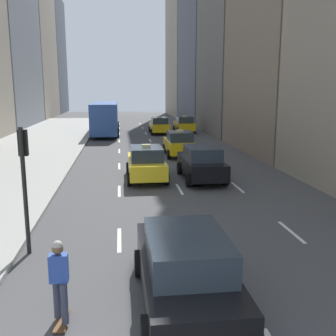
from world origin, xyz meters
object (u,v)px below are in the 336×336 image
Objects in this scene: taxi_second at (179,143)px; traffic_light_pole at (24,170)px; skateboarder at (59,278)px; sedan_silver_behind at (201,163)px; taxi_fourth at (146,163)px; city_bus at (105,117)px; taxi_lead at (184,124)px; taxi_third at (159,125)px; sedan_black_near at (185,268)px.

taxi_second is 17.39m from traffic_light_pole.
skateboarder is at bearing -69.20° from traffic_light_pole.
sedan_silver_behind is at bearing 66.21° from skateboarder.
skateboarder is at bearing -113.79° from sedan_silver_behind.
taxi_fourth is 0.38× the size of city_bus.
taxi_lead is 32.48m from traffic_light_pole.
city_bus is at bearing 97.38° from taxi_fourth.
sedan_silver_behind is 13.24m from skateboarder.
traffic_light_pole is at bearing -92.13° from city_bus.
taxi_lead and taxi_second have the same top height.
taxi_lead reaches higher than skateboarder.
skateboarder is at bearing -103.20° from taxi_lead.
taxi_second is 15.66m from city_bus.
city_bus is at bearing 111.04° from taxi_second.
city_bus is at bearing 175.60° from taxi_third.
taxi_third is (0.00, 14.16, 0.00)m from taxi_second.
taxi_third is 1.22× the size of traffic_light_pole.
taxi_third is 21.70m from sedan_silver_behind.
taxi_second is at bearing -100.53° from taxi_lead.
skateboarder is at bearing -98.98° from taxi_third.
taxi_lead is 0.94× the size of sedan_silver_behind.
taxi_third reaches higher than sedan_silver_behind.
taxi_third is at bearing 82.50° from taxi_fourth.
sedan_black_near is 12.11m from sedan_silver_behind.
sedan_silver_behind is at bearing 76.63° from sedan_black_near.
sedan_black_near is 0.40× the size of city_bus.
taxi_third is (-2.80, -0.90, 0.00)m from taxi_lead.
taxi_second and taxi_third have the same top height.
taxi_second is at bearing 90.00° from sedan_silver_behind.
skateboarder is at bearing -105.20° from taxi_second.
sedan_black_near is at bearing -90.00° from taxi_fourth.
sedan_black_near is at bearing -98.25° from taxi_second.
taxi_second is (-2.80, -15.06, 0.00)m from taxi_lead.
city_bus is at bearing 104.23° from sedan_silver_behind.
taxi_second is 0.94× the size of sedan_silver_behind.
city_bus reaches higher than taxi_lead.
city_bus is (-5.61, 14.59, 0.91)m from taxi_second.
taxi_lead is at bearing 80.75° from sedan_black_near.
taxi_lead is at bearing 72.88° from traffic_light_pole.
taxi_third is at bearing 81.02° from skateboarder.
taxi_third is at bearing -162.19° from taxi_lead.
sedan_black_near is (-2.80, -33.48, -0.01)m from taxi_third.
taxi_third is 2.52× the size of skateboarder.
taxi_fourth reaches higher than sedan_black_near.
taxi_fourth is 12.80m from skateboarder.
taxi_lead is 2.52× the size of skateboarder.
taxi_second is at bearing 81.75° from sedan_black_near.
taxi_third reaches higher than sedan_black_near.
taxi_fourth reaches higher than skateboarder.
sedan_black_near is 1.00× the size of sedan_silver_behind.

